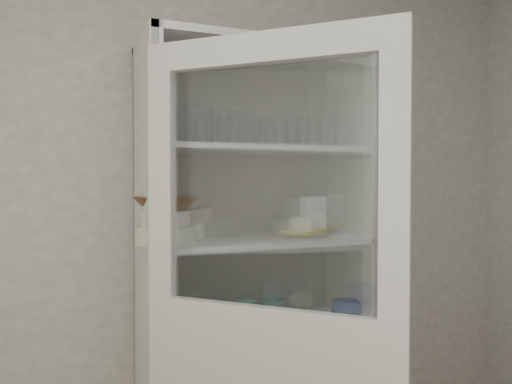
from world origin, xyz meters
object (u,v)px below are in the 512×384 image
object	(u,v)px
goblet_0	(168,126)
grey_bowl_stack	(313,215)
cupboard_door	(267,376)
mug_blue	(346,312)
goblet_1	(236,132)
white_ramekin	(304,223)
goblet_3	(301,130)
plate_stack_front	(166,235)
glass_platter	(304,234)
mug_teal	(271,310)
measuring_cups	(218,332)
cream_bowl	(166,219)
plate_stack_back	(179,230)
pantry_cabinet	(251,307)
yellow_trivet	(304,231)
white_canister	(165,322)
mug_white	(281,322)
teal_jar	(247,313)
terracotta_bowl	(166,204)

from	to	relation	value
goblet_0	grey_bowl_stack	world-z (taller)	goblet_0
cupboard_door	mug_blue	size ratio (longest dim) A/B	15.21
cupboard_door	goblet_1	size ratio (longest dim) A/B	12.97
cupboard_door	goblet_1	bearing A→B (deg)	123.69
white_ramekin	grey_bowl_stack	xyz separation A→B (m)	(0.07, 0.05, 0.03)
goblet_3	plate_stack_front	bearing A→B (deg)	-171.16
cupboard_door	glass_platter	xyz separation A→B (m)	(0.41, 0.52, 0.40)
mug_teal	goblet_0	bearing A→B (deg)	172.90
goblet_1	measuring_cups	xyz separation A→B (m)	(-0.14, -0.17, -0.86)
plate_stack_front	white_ramekin	distance (m)	0.64
cream_bowl	plate_stack_back	bearing A→B (deg)	60.29
glass_platter	pantry_cabinet	bearing A→B (deg)	159.99
goblet_3	glass_platter	xyz separation A→B (m)	(-0.03, -0.09, -0.48)
cream_bowl	measuring_cups	world-z (taller)	cream_bowl
goblet_1	measuring_cups	size ratio (longest dim) A/B	1.71
goblet_1	plate_stack_front	size ratio (longest dim) A/B	0.63
pantry_cabinet	cream_bowl	xyz separation A→B (m)	(-0.41, -0.10, 0.42)
mug_blue	measuring_cups	bearing A→B (deg)	175.99
goblet_0	goblet_1	bearing A→B (deg)	1.23
pantry_cabinet	goblet_0	xyz separation A→B (m)	(-0.36, 0.05, 0.81)
plate_stack_front	cream_bowl	size ratio (longest dim) A/B	1.23
goblet_1	white_ramekin	world-z (taller)	goblet_1
yellow_trivet	cupboard_door	bearing A→B (deg)	-128.10
goblet_3	white_canister	distance (m)	1.06
goblet_3	grey_bowl_stack	bearing A→B (deg)	-46.15
mug_white	teal_jar	xyz separation A→B (m)	(-0.09, 0.16, 0.01)
plate_stack_back	grey_bowl_stack	size ratio (longest dim) A/B	1.26
pantry_cabinet	mug_white	bearing A→B (deg)	-72.47
white_ramekin	grey_bowl_stack	size ratio (longest dim) A/B	0.80
cream_bowl	yellow_trivet	distance (m)	0.64
mug_blue	white_canister	world-z (taller)	white_canister
cream_bowl	mug_teal	distance (m)	0.69
pantry_cabinet	teal_jar	world-z (taller)	pantry_cabinet
goblet_1	terracotta_bowl	distance (m)	0.51
mug_white	mug_blue	bearing A→B (deg)	5.02
pantry_cabinet	white_ramekin	size ratio (longest dim) A/B	14.60
glass_platter	goblet_3	bearing A→B (deg)	71.59
mug_white	goblet_3	bearing A→B (deg)	43.20
cupboard_door	goblet_0	distance (m)	1.11
goblet_0	goblet_3	bearing A→B (deg)	-4.35
cupboard_door	measuring_cups	bearing A→B (deg)	136.36
plate_stack_back	measuring_cups	size ratio (longest dim) A/B	2.53
yellow_trivet	grey_bowl_stack	bearing A→B (deg)	32.94
plate_stack_front	teal_jar	size ratio (longest dim) A/B	2.11
white_ramekin	mug_white	world-z (taller)	white_ramekin
glass_platter	white_ramekin	size ratio (longest dim) A/B	2.02
pantry_cabinet	terracotta_bowl	distance (m)	0.64
plate_stack_back	mug_blue	distance (m)	0.85
yellow_trivet	measuring_cups	size ratio (longest dim) A/B	1.80
white_ramekin	teal_jar	xyz separation A→B (m)	(-0.26, 0.05, -0.40)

